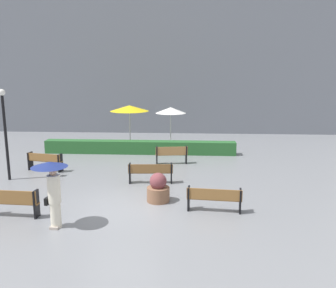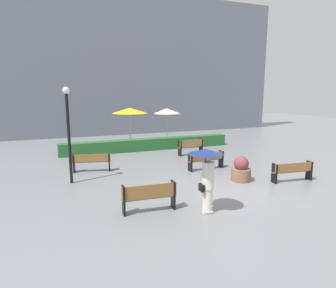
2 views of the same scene
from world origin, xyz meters
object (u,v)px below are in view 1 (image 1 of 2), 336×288
at_px(bench_back_row, 172,154).
at_px(patio_umbrella_white, 171,110).
at_px(bench_far_left, 45,160).
at_px(bench_near_right, 214,198).
at_px(planter_pot, 158,189).
at_px(lamp_post, 5,125).
at_px(pedestrian_with_umbrella, 52,184).
at_px(patio_umbrella_yellow, 129,108).
at_px(bench_near_left, 12,201).
at_px(bench_mid_center, 151,171).

xyz_separation_m(bench_back_row, patio_umbrella_white, (-0.22, 3.40, 1.84)).
height_order(bench_far_left, bench_near_right, bench_far_left).
distance_m(bench_far_left, planter_pot, 6.85).
bearing_deg(bench_near_right, lamp_post, 160.14).
xyz_separation_m(planter_pot, patio_umbrella_white, (0.00, 8.79, 1.92)).
relative_size(bench_far_left, pedestrian_with_umbrella, 0.86).
height_order(pedestrian_with_umbrella, patio_umbrella_white, patio_umbrella_white).
bearing_deg(patio_umbrella_yellow, bench_near_left, -100.92).
bearing_deg(bench_mid_center, bench_back_row, 77.43).
xyz_separation_m(bench_near_right, bench_near_left, (-6.57, -0.83, 0.05)).
height_order(bench_near_right, lamp_post, lamp_post).
bearing_deg(pedestrian_with_umbrella, planter_pot, 38.93).
bearing_deg(bench_mid_center, pedestrian_with_umbrella, -118.57).
bearing_deg(bench_far_left, bench_near_left, -78.34).
relative_size(bench_far_left, bench_near_right, 0.95).
distance_m(bench_near_right, bench_mid_center, 3.88).
bearing_deg(bench_far_left, patio_umbrella_white, 41.34).
height_order(bench_mid_center, planter_pot, planter_pot).
distance_m(planter_pot, patio_umbrella_yellow, 9.68).
xyz_separation_m(bench_mid_center, lamp_post, (-6.23, 0.14, 1.90)).
height_order(bench_far_left, lamp_post, lamp_post).
bearing_deg(bench_back_row, patio_umbrella_yellow, 126.20).
distance_m(bench_mid_center, patio_umbrella_yellow, 7.55).
bearing_deg(planter_pot, patio_umbrella_yellow, 105.42).
bearing_deg(bench_back_row, bench_near_right, -74.46).
relative_size(lamp_post, patio_umbrella_yellow, 1.49).
distance_m(pedestrian_with_umbrella, lamp_post, 6.08).
distance_m(bench_back_row, pedestrian_with_umbrella, 8.44).
distance_m(lamp_post, patio_umbrella_white, 9.38).
distance_m(pedestrian_with_umbrella, planter_pot, 3.92).
height_order(bench_back_row, bench_near_right, bench_back_row).
bearing_deg(bench_mid_center, bench_far_left, 162.78).
height_order(lamp_post, patio_umbrella_white, lamp_post).
bearing_deg(bench_far_left, pedestrian_with_umbrella, -65.66).
xyz_separation_m(bench_near_left, lamp_post, (-2.13, 3.97, 1.86)).
height_order(bench_mid_center, patio_umbrella_white, patio_umbrella_white).
xyz_separation_m(bench_near_right, lamp_post, (-8.70, 3.14, 1.92)).
distance_m(pedestrian_with_umbrella, patio_umbrella_yellow, 11.58).
xyz_separation_m(bench_near_left, planter_pot, (4.61, 1.71, -0.09)).
relative_size(bench_near_right, patio_umbrella_yellow, 0.71).
xyz_separation_m(bench_near_right, pedestrian_with_umbrella, (-4.92, -1.51, 0.89)).
distance_m(bench_near_left, patio_umbrella_yellow, 11.20).
bearing_deg(planter_pot, bench_mid_center, 103.36).
relative_size(planter_pot, patio_umbrella_yellow, 0.41).
distance_m(bench_mid_center, lamp_post, 6.52).
bearing_deg(patio_umbrella_white, bench_near_left, -113.72).
bearing_deg(bench_mid_center, lamp_post, 178.68).
height_order(bench_back_row, bench_mid_center, bench_back_row).
height_order(bench_near_left, bench_mid_center, bench_near_left).
relative_size(bench_mid_center, patio_umbrella_white, 0.74).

